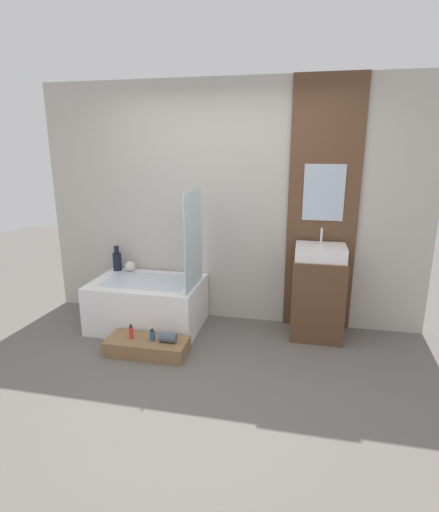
# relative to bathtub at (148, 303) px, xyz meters

# --- Properties ---
(ground_plane) EXTENTS (12.00, 12.00, 0.00)m
(ground_plane) POSITION_rel_bathtub_xyz_m (0.81, -1.13, -0.26)
(ground_plane) COLOR #605B56
(wall_tiled_back) EXTENTS (4.20, 0.06, 2.60)m
(wall_tiled_back) POSITION_rel_bathtub_xyz_m (0.81, 0.45, 1.04)
(wall_tiled_back) COLOR #B7B2A8
(wall_tiled_back) RESTS_ON ground_plane
(wall_wood_accent) EXTENTS (0.71, 0.04, 2.60)m
(wall_wood_accent) POSITION_rel_bathtub_xyz_m (1.80, 0.40, 1.05)
(wall_wood_accent) COLOR brown
(wall_wood_accent) RESTS_ON ground_plane
(bathtub) EXTENTS (1.16, 0.80, 0.52)m
(bathtub) POSITION_rel_bathtub_xyz_m (0.00, 0.00, 0.00)
(bathtub) COLOR white
(bathtub) RESTS_ON ground_plane
(glass_shower_screen) EXTENTS (0.01, 0.60, 0.99)m
(glass_shower_screen) POSITION_rel_bathtub_xyz_m (0.55, -0.08, 0.75)
(glass_shower_screen) COLOR silver
(glass_shower_screen) RESTS_ON bathtub
(wooden_step_bench) EXTENTS (0.78, 0.33, 0.14)m
(wooden_step_bench) POSITION_rel_bathtub_xyz_m (0.22, -0.59, -0.19)
(wooden_step_bench) COLOR olive
(wooden_step_bench) RESTS_ON ground_plane
(vanity_cabinet) EXTENTS (0.52, 0.46, 0.83)m
(vanity_cabinet) POSITION_rel_bathtub_xyz_m (1.80, 0.15, 0.15)
(vanity_cabinet) COLOR brown
(vanity_cabinet) RESTS_ON ground_plane
(sink) EXTENTS (0.49, 0.38, 0.30)m
(sink) POSITION_rel_bathtub_xyz_m (1.80, 0.15, 0.64)
(sink) COLOR white
(sink) RESTS_ON vanity_cabinet
(vase_tall_dark) EXTENTS (0.10, 0.10, 0.29)m
(vase_tall_dark) POSITION_rel_bathtub_xyz_m (-0.48, 0.30, 0.38)
(vase_tall_dark) COLOR black
(vase_tall_dark) RESTS_ON bathtub
(vase_round_light) EXTENTS (0.12, 0.12, 0.12)m
(vase_round_light) POSITION_rel_bathtub_xyz_m (-0.32, 0.29, 0.32)
(vase_round_light) COLOR silver
(vase_round_light) RESTS_ON bathtub
(bottle_soap_primary) EXTENTS (0.04, 0.04, 0.14)m
(bottle_soap_primary) POSITION_rel_bathtub_xyz_m (0.07, -0.59, -0.06)
(bottle_soap_primary) COLOR red
(bottle_soap_primary) RESTS_ON wooden_step_bench
(bottle_soap_secondary) EXTENTS (0.05, 0.05, 0.11)m
(bottle_soap_secondary) POSITION_rel_bathtub_xyz_m (0.28, -0.59, -0.07)
(bottle_soap_secondary) COLOR #2D567A
(bottle_soap_secondary) RESTS_ON wooden_step_bench
(towel_roll) EXTENTS (0.16, 0.09, 0.09)m
(towel_roll) POSITION_rel_bathtub_xyz_m (0.43, -0.59, -0.07)
(towel_roll) COLOR #4C5666
(towel_roll) RESTS_ON wooden_step_bench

